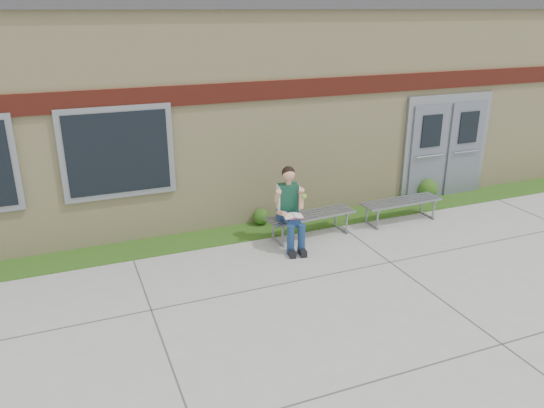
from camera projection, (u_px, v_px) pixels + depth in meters
name	position (u px, v px, depth m)	size (l,w,h in m)	color
ground	(354.00, 287.00, 8.13)	(80.00, 80.00, 0.00)	#9E9E99
grass_strip	(286.00, 226.00, 10.39)	(16.00, 0.80, 0.02)	#264612
school_building	(230.00, 94.00, 12.60)	(16.20, 6.22, 4.20)	beige
bench_left	(311.00, 219.00, 9.83)	(1.73, 0.60, 0.44)	gray
bench_right	(401.00, 205.00, 10.54)	(1.68, 0.50, 0.43)	gray
girl	(290.00, 207.00, 9.33)	(0.54, 0.93, 1.43)	navy
shrub_mid	(261.00, 217.00, 10.39)	(0.32, 0.32, 0.32)	#264612
shrub_east	(427.00, 189.00, 11.77)	(0.46, 0.46, 0.46)	#264612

